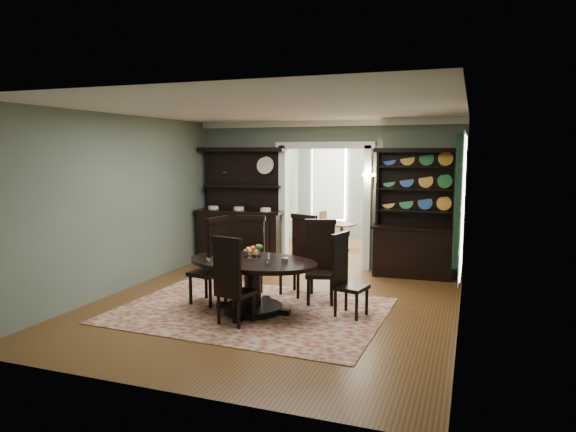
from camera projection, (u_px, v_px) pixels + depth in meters
name	position (u px, v px, depth m)	size (l,w,h in m)	color
room	(272.00, 205.00, 7.78)	(5.51, 6.01, 3.01)	brown
parlor	(352.00, 186.00, 12.91)	(3.51, 3.50, 3.01)	brown
doorway_trim	(325.00, 189.00, 10.53)	(2.08, 0.25, 2.57)	white
right_window	(460.00, 204.00, 7.70)	(0.15, 1.47, 2.12)	white
wall_sconce	(370.00, 177.00, 10.04)	(0.27, 0.21, 0.21)	#BE7B32
rug	(251.00, 310.00, 7.71)	(3.90, 2.85, 0.01)	maroon
dining_table	(253.00, 276.00, 7.58)	(2.08, 1.98, 0.79)	black
centerpiece	(253.00, 256.00, 7.56)	(1.29, 0.83, 0.21)	silver
chair_far_left	(249.00, 253.00, 8.53)	(0.53, 0.51, 1.32)	black
chair_far_mid	(301.00, 252.00, 8.56)	(0.62, 0.61, 1.33)	black
chair_far_right	(320.00, 259.00, 8.12)	(0.59, 0.58, 1.31)	black
chair_end_left	(214.00, 259.00, 7.92)	(0.56, 0.59, 1.39)	black
chair_end_right	(345.00, 272.00, 7.43)	(0.52, 0.54, 1.21)	black
chair_near	(231.00, 279.00, 6.96)	(0.54, 0.52, 1.25)	black
sideboard	(241.00, 223.00, 10.95)	(1.92, 0.83, 2.46)	black
welsh_dresser	(414.00, 230.00, 9.76)	(1.58, 0.63, 2.44)	black
parlor_table	(342.00, 233.00, 12.34)	(0.71, 0.71, 0.65)	#583819
parlor_chair_left	(319.00, 228.00, 12.67)	(0.42, 0.40, 0.93)	#583819
parlor_chair_right	(373.00, 231.00, 12.16)	(0.40, 0.39, 0.92)	#583819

